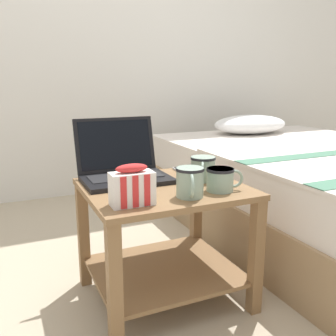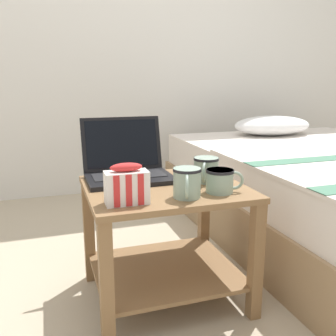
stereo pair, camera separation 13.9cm
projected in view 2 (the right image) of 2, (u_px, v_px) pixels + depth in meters
ground_plane at (165, 296)px, 1.56m from camera, size 8.00×8.00×0.00m
back_wall at (98, 29)px, 2.78m from camera, size 8.00×0.05×2.50m
bedside_table at (165, 227)px, 1.49m from camera, size 0.60×0.53×0.48m
laptop at (127, 166)px, 1.56m from camera, size 0.35×0.30×0.24m
mug_front_left at (220, 180)px, 1.36m from camera, size 0.14×0.10×0.09m
mug_front_right at (206, 168)px, 1.50m from camera, size 0.10×0.13×0.10m
mug_mid_center at (187, 182)px, 1.29m from camera, size 0.10×0.14×0.10m
snack_bag at (127, 186)px, 1.23m from camera, size 0.14×0.08×0.14m
cell_phone at (191, 172)px, 1.66m from camera, size 0.08×0.16×0.01m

